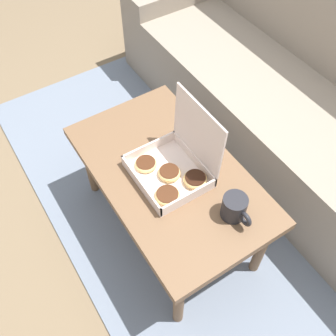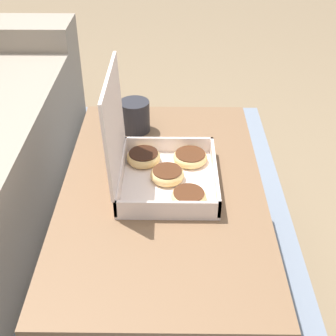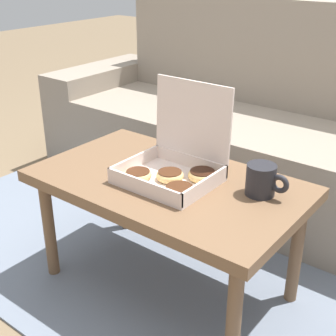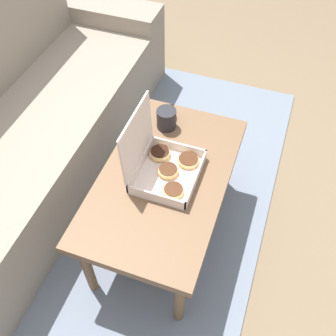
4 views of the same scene
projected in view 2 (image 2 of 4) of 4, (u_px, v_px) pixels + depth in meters
name	position (u px, v px, depth m)	size (l,w,h in m)	color
ground_plane	(135.00, 297.00, 1.52)	(12.00, 12.00, 0.00)	#756047
area_rug	(43.00, 295.00, 1.52)	(2.61, 1.77, 0.01)	slate
coffee_table	(163.00, 201.00, 1.29)	(0.92, 0.54, 0.45)	brown
pastry_box	(159.00, 163.00, 1.25)	(0.30, 0.27, 0.31)	silver
coffee_mug	(134.00, 115.00, 1.48)	(0.14, 0.09, 0.10)	#232328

